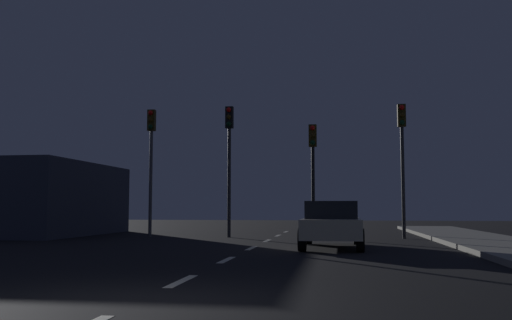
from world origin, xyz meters
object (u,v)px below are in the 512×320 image
traffic_signal_far_right (402,145)px  car_stopped_ahead (332,224)px  traffic_signal_center_right (313,158)px  traffic_signal_center_left (229,146)px  traffic_signal_far_left (151,148)px

traffic_signal_far_right → car_stopped_ahead: bearing=-117.0°
traffic_signal_center_right → car_stopped_ahead: size_ratio=1.07×
traffic_signal_far_right → traffic_signal_center_left: bearing=180.0°
traffic_signal_center_left → traffic_signal_far_left: bearing=-180.0°
traffic_signal_far_left → traffic_signal_far_right: (10.34, -0.00, -0.02)m
traffic_signal_center_left → traffic_signal_far_right: (6.97, -0.00, -0.05)m
traffic_signal_far_left → car_stopped_ahead: size_ratio=1.25×
traffic_signal_center_right → traffic_signal_far_right: (3.53, 0.00, 0.48)m
traffic_signal_far_right → car_stopped_ahead: size_ratio=1.24×
traffic_signal_far_left → traffic_signal_center_right: size_ratio=1.17×
traffic_signal_center_left → car_stopped_ahead: 7.50m
traffic_signal_center_left → car_stopped_ahead: traffic_signal_center_left is taller
traffic_signal_far_left → traffic_signal_center_left: size_ratio=0.99×
traffic_signal_center_right → traffic_signal_far_right: size_ratio=0.86×
traffic_signal_far_left → traffic_signal_far_right: size_ratio=1.01×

